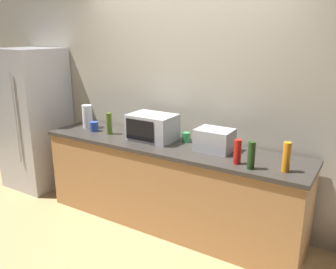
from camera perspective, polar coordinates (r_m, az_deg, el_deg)
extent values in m
plane|color=tan|center=(3.62, -3.46, -16.95)|extent=(8.00, 8.00, 0.00)
cube|color=#B2A893|center=(3.77, 3.28, 6.61)|extent=(6.40, 0.10, 2.70)
cube|color=#B27F4C|center=(3.70, 0.00, -8.49)|extent=(2.80, 0.60, 0.86)
cube|color=#38332D|center=(3.54, 0.00, -1.86)|extent=(2.84, 0.64, 0.04)
cube|color=#B7BABF|center=(4.89, -20.96, 2.40)|extent=(0.72, 0.70, 1.80)
cylinder|color=silver|center=(4.55, -23.65, 2.42)|extent=(0.02, 0.02, 1.10)
cube|color=#B7BABF|center=(3.65, -2.55, 1.22)|extent=(0.48, 0.34, 0.27)
cube|color=black|center=(3.54, -4.67, 0.69)|extent=(0.34, 0.01, 0.21)
cube|color=#B7BABF|center=(3.34, 7.60, -0.88)|extent=(0.34, 0.26, 0.21)
cylinder|color=white|center=(4.22, -13.03, 2.90)|extent=(0.12, 0.12, 0.27)
cylinder|color=#1E3F19|center=(2.94, 13.46, -3.34)|extent=(0.06, 0.06, 0.23)
cylinder|color=red|center=(3.03, 11.28, -2.79)|extent=(0.06, 0.06, 0.22)
cylinder|color=#4C6B19|center=(3.91, -9.58, 1.77)|extent=(0.06, 0.06, 0.24)
cylinder|color=orange|center=(2.96, 18.78, -3.51)|extent=(0.06, 0.06, 0.25)
cylinder|color=#2D8C47|center=(3.59, 2.97, -0.45)|extent=(0.08, 0.08, 0.10)
cylinder|color=#2D4CB2|center=(4.07, -11.96, 1.29)|extent=(0.09, 0.09, 0.11)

